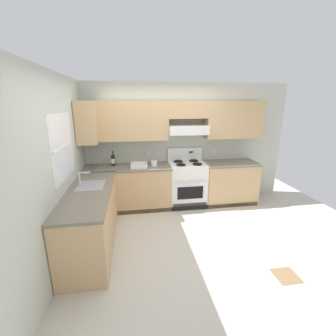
{
  "coord_description": "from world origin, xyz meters",
  "views": [
    {
      "loc": [
        -0.58,
        -3.26,
        2.15
      ],
      "look_at": [
        0.04,
        0.7,
        1.0
      ],
      "focal_mm": 24.51,
      "sensor_mm": 36.0,
      "label": 1
    }
  ],
  "objects_px": {
    "wine_bottle": "(113,159)",
    "paper_towel_roll": "(154,163)",
    "bowl": "(139,166)",
    "stove": "(187,183)"
  },
  "relations": [
    {
      "from": "wine_bottle",
      "to": "paper_towel_roll",
      "type": "distance_m",
      "value": 0.83
    },
    {
      "from": "wine_bottle",
      "to": "paper_towel_roll",
      "type": "relative_size",
      "value": 2.68
    },
    {
      "from": "bowl",
      "to": "wine_bottle",
      "type": "bearing_deg",
      "value": 158.94
    },
    {
      "from": "stove",
      "to": "paper_towel_roll",
      "type": "distance_m",
      "value": 0.85
    },
    {
      "from": "wine_bottle",
      "to": "paper_towel_roll",
      "type": "xyz_separation_m",
      "value": [
        0.81,
        -0.14,
        -0.08
      ]
    },
    {
      "from": "bowl",
      "to": "paper_towel_roll",
      "type": "distance_m",
      "value": 0.31
    },
    {
      "from": "stove",
      "to": "paper_towel_roll",
      "type": "xyz_separation_m",
      "value": [
        -0.7,
        -0.03,
        0.48
      ]
    },
    {
      "from": "bowl",
      "to": "paper_towel_roll",
      "type": "xyz_separation_m",
      "value": [
        0.31,
        0.06,
        0.02
      ]
    },
    {
      "from": "wine_bottle",
      "to": "bowl",
      "type": "relative_size",
      "value": 1.01
    },
    {
      "from": "paper_towel_roll",
      "to": "bowl",
      "type": "bearing_deg",
      "value": -169.46
    }
  ]
}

